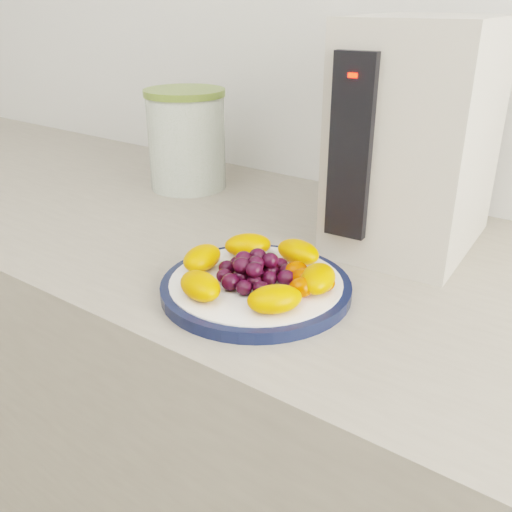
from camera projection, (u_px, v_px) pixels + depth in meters
The scene contains 10 objects.
counter at pixel (254, 459), 1.06m from camera, with size 3.50×0.60×0.90m, color gray.
cabinet_face at pixel (254, 471), 1.07m from camera, with size 3.48×0.58×0.84m, color #8B7153.
plate_rim at pixel (256, 288), 0.70m from camera, with size 0.23×0.23×0.01m, color #0F1734.
plate_face at pixel (256, 287), 0.70m from camera, with size 0.21×0.21×0.02m, color white.
canister at pixel (187, 143), 1.06m from camera, with size 0.14×0.14×0.17m, color #37581F.
canister_lid at pixel (184, 92), 1.02m from camera, with size 0.15×0.15×0.01m, color olive.
appliance_body at pixel (418, 137), 0.79m from camera, with size 0.18×0.25×0.31m, color #B7AFA0.
appliance_panel at pixel (351, 149), 0.71m from camera, with size 0.05×0.02×0.23m, color black.
appliance_led at pixel (353, 75), 0.66m from camera, with size 0.01×0.01×0.01m, color #FF0C05.
fruit_plate at pixel (261, 270), 0.69m from camera, with size 0.20×0.20×0.03m.
Camera 1 is at (0.48, 0.55, 1.23)m, focal length 40.00 mm.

